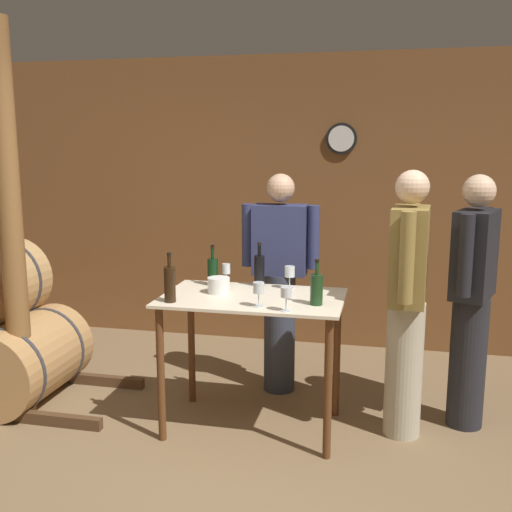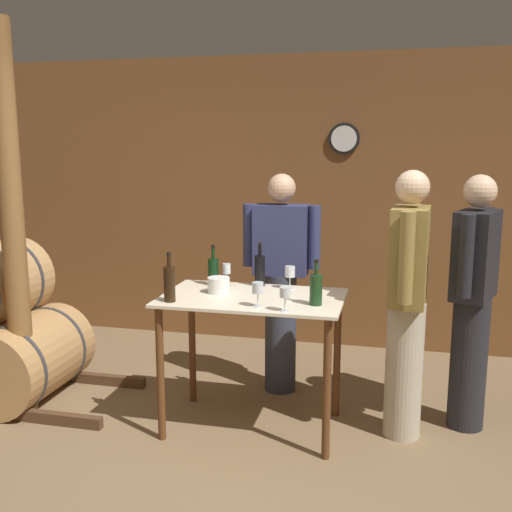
% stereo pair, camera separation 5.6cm
% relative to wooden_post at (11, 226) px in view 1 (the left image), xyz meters
% --- Properties ---
extents(ground_plane, '(14.00, 14.00, 0.00)m').
position_rel_wooden_post_xyz_m(ground_plane, '(1.74, -0.71, -1.35)').
color(ground_plane, brown).
extents(back_wall, '(8.40, 0.08, 2.70)m').
position_rel_wooden_post_xyz_m(back_wall, '(1.74, 2.01, 0.00)').
color(back_wall, brown).
rests_on(back_wall, ground_plane).
extents(tasting_table, '(1.19, 0.73, 0.91)m').
position_rel_wooden_post_xyz_m(tasting_table, '(1.64, 0.15, -0.60)').
color(tasting_table, beige).
rests_on(tasting_table, ground_plane).
extents(wooden_post, '(0.16, 0.16, 2.70)m').
position_rel_wooden_post_xyz_m(wooden_post, '(0.00, 0.00, 0.00)').
color(wooden_post, brown).
rests_on(wooden_post, ground_plane).
extents(wine_bottle_far_left, '(0.07, 0.07, 0.32)m').
position_rel_wooden_post_xyz_m(wine_bottle_far_left, '(1.17, -0.10, -0.31)').
color(wine_bottle_far_left, black).
rests_on(wine_bottle_far_left, tasting_table).
extents(wine_bottle_left, '(0.07, 0.07, 0.29)m').
position_rel_wooden_post_xyz_m(wine_bottle_left, '(1.30, 0.40, -0.33)').
color(wine_bottle_left, black).
rests_on(wine_bottle_left, tasting_table).
extents(wine_bottle_center, '(0.07, 0.07, 0.31)m').
position_rel_wooden_post_xyz_m(wine_bottle_center, '(1.62, 0.45, -0.32)').
color(wine_bottle_center, black).
rests_on(wine_bottle_center, tasting_table).
extents(wine_bottle_right, '(0.08, 0.08, 0.29)m').
position_rel_wooden_post_xyz_m(wine_bottle_right, '(2.08, 0.03, -0.33)').
color(wine_bottle_right, '#193819').
rests_on(wine_bottle_right, tasting_table).
extents(wine_glass_near_left, '(0.06, 0.06, 0.16)m').
position_rel_wooden_post_xyz_m(wine_glass_near_left, '(1.40, 0.38, -0.32)').
color(wine_glass_near_left, silver).
rests_on(wine_glass_near_left, tasting_table).
extents(wine_glass_near_center, '(0.07, 0.07, 0.15)m').
position_rel_wooden_post_xyz_m(wine_glass_near_center, '(1.73, -0.09, -0.32)').
color(wine_glass_near_center, silver).
rests_on(wine_glass_near_center, tasting_table).
extents(wine_glass_near_right, '(0.07, 0.07, 0.16)m').
position_rel_wooden_post_xyz_m(wine_glass_near_right, '(1.85, 0.41, -0.32)').
color(wine_glass_near_right, silver).
rests_on(wine_glass_near_right, tasting_table).
extents(wine_glass_far_side, '(0.07, 0.07, 0.15)m').
position_rel_wooden_post_xyz_m(wine_glass_far_side, '(1.92, -0.16, -0.33)').
color(wine_glass_far_side, silver).
rests_on(wine_glass_far_side, tasting_table).
extents(ice_bucket, '(0.15, 0.15, 0.10)m').
position_rel_wooden_post_xyz_m(ice_bucket, '(1.40, 0.19, -0.38)').
color(ice_bucket, white).
rests_on(ice_bucket, tasting_table).
extents(person_host, '(0.34, 0.56, 1.71)m').
position_rel_wooden_post_xyz_m(person_host, '(3.05, 0.49, -0.45)').
color(person_host, '#232328').
rests_on(person_host, ground_plane).
extents(person_visitor_with_scarf, '(0.59, 0.24, 1.68)m').
position_rel_wooden_post_xyz_m(person_visitor_with_scarf, '(1.70, 0.82, -0.46)').
color(person_visitor_with_scarf, '#333847').
rests_on(person_visitor_with_scarf, ground_plane).
extents(person_visitor_bearded, '(0.25, 0.59, 1.74)m').
position_rel_wooden_post_xyz_m(person_visitor_bearded, '(2.63, 0.26, -0.43)').
color(person_visitor_bearded, '#B7AD93').
rests_on(person_visitor_bearded, ground_plane).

